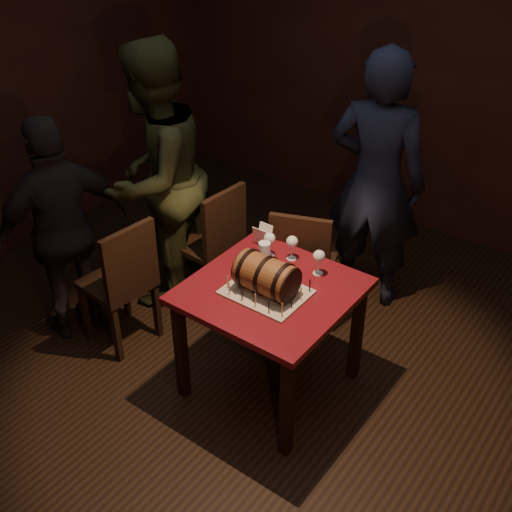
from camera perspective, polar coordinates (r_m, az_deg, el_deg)
name	(u,v)px	position (r m, az deg, el deg)	size (l,w,h in m)	color
room_shell	(243,184)	(3.32, -1.15, 6.38)	(5.04, 5.04, 2.80)	black
pub_table	(271,303)	(3.72, 1.34, -4.23)	(0.90, 0.90, 0.75)	#4D0C14
cake_board	(266,292)	(3.61, 0.91, -3.22)	(0.45, 0.35, 0.01)	#A89A87
barrel_cake	(266,276)	(3.54, 0.92, -1.75)	(0.39, 0.23, 0.23)	brown
birthday_candles	(266,285)	(3.58, 0.94, -2.63)	(0.40, 0.30, 0.09)	#DEC785
wine_glass_left	(269,239)	(3.86, 1.21, 1.48)	(0.07, 0.07, 0.16)	silver
wine_glass_mid	(292,243)	(3.84, 3.23, 1.19)	(0.07, 0.07, 0.16)	silver
wine_glass_right	(319,257)	(3.72, 5.62, -0.10)	(0.07, 0.07, 0.16)	silver
pint_of_ale	(264,254)	(3.81, 0.76, 0.17)	(0.07, 0.07, 0.15)	silver
menu_card	(263,236)	(4.00, 0.60, 1.81)	(0.10, 0.05, 0.13)	white
chair_back	(302,263)	(4.27, 4.08, -0.67)	(0.52, 0.52, 0.93)	black
chair_left_rear	(215,239)	(4.53, -3.68, 1.49)	(0.43, 0.43, 0.93)	black
chair_left_front	(123,279)	(4.20, -11.70, -1.99)	(0.44, 0.44, 0.93)	black
person_back	(376,182)	(4.47, 10.62, 6.47)	(0.68, 0.44, 1.86)	#181C31
person_left_rear	(155,178)	(4.48, -8.99, 6.86)	(0.91, 0.71, 1.88)	#32371B
person_left_front	(63,231)	(4.31, -16.75, 2.15)	(0.91, 0.38, 1.55)	black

